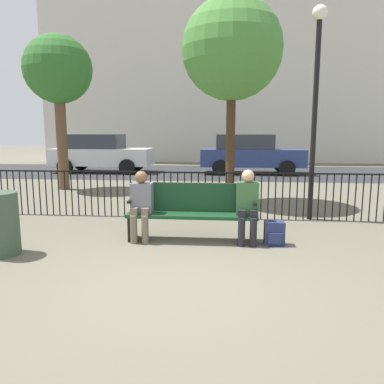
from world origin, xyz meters
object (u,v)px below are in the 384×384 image
object	(u,v)px
parked_car_0	(250,153)
parked_car_1	(100,153)
tree_1	(58,72)
backpack	(274,233)
seated_person_0	(141,202)
park_bench	(192,209)
seated_person_1	(247,203)
tree_0	(232,50)
lamp_post	(316,84)
trash_bin	(0,224)

from	to	relation	value
parked_car_0	parked_car_1	bearing A→B (deg)	-179.35
tree_1	parked_car_0	size ratio (longest dim) A/B	1.08
parked_car_0	parked_car_1	size ratio (longest dim) A/B	1.00
backpack	tree_1	bearing A→B (deg)	137.71
seated_person_0	parked_car_0	distance (m)	10.21
park_bench	seated_person_1	distance (m)	0.89
park_bench	seated_person_0	size ratio (longest dim) A/B	1.84
tree_0	parked_car_0	world-z (taller)	tree_0
seated_person_1	parked_car_0	size ratio (longest dim) A/B	0.28
lamp_post	trash_bin	distance (m)	5.98
seated_person_1	tree_0	size ratio (longest dim) A/B	0.24
backpack	lamp_post	bearing A→B (deg)	63.05
seated_person_0	backpack	xyz separation A→B (m)	(2.11, -0.05, -0.45)
tree_0	seated_person_0	bearing A→B (deg)	-113.13
seated_person_1	parked_car_1	distance (m)	11.41
tree_0	trash_bin	distance (m)	6.23
seated_person_0	trash_bin	world-z (taller)	seated_person_0
backpack	tree_1	size ratio (longest dim) A/B	0.08
seated_person_1	tree_1	size ratio (longest dim) A/B	0.26
tree_0	parked_car_1	xyz separation A→B (m)	(-5.48, 6.50, -2.77)
park_bench	parked_car_0	world-z (taller)	parked_car_0
lamp_post	tree_0	bearing A→B (deg)	135.05
tree_1	parked_car_1	distance (m)	5.45
seated_person_0	parked_car_0	world-z (taller)	parked_car_0
seated_person_0	parked_car_0	size ratio (longest dim) A/B	0.27
park_bench	parked_car_0	distance (m)	9.93
backpack	parked_car_1	size ratio (longest dim) A/B	0.09
tree_0	tree_1	distance (m)	5.31
seated_person_1	lamp_post	xyz separation A→B (m)	(1.35, 1.78, 2.00)
backpack	tree_0	xyz separation A→B (m)	(-0.67, 3.42, 3.43)
tree_0	trash_bin	world-z (taller)	tree_0
tree_1	trash_bin	xyz separation A→B (m)	(1.72, -5.99, -3.01)
seated_person_1	lamp_post	bearing A→B (deg)	52.75
seated_person_0	parked_car_0	xyz separation A→B (m)	(2.32, 9.95, 0.21)
seated_person_1	seated_person_0	bearing A→B (deg)	-179.92
park_bench	seated_person_0	xyz separation A→B (m)	(-0.81, -0.14, 0.13)
parked_car_0	backpack	bearing A→B (deg)	-91.22
seated_person_0	tree_0	xyz separation A→B (m)	(1.44, 3.37, 2.98)
backpack	parked_car_0	distance (m)	10.02
seated_person_1	backpack	bearing A→B (deg)	-6.44
park_bench	tree_0	world-z (taller)	tree_0
tree_0	parked_car_0	size ratio (longest dim) A/B	1.15
tree_1	trash_bin	distance (m)	6.92
park_bench	trash_bin	xyz separation A→B (m)	(-2.66, -1.00, -0.05)
park_bench	lamp_post	size ratio (longest dim) A/B	0.51
lamp_post	parked_car_0	size ratio (longest dim) A/B	0.97
parked_car_1	seated_person_0	bearing A→B (deg)	-67.72
tree_0	parked_car_1	bearing A→B (deg)	130.14
trash_bin	parked_car_0	bearing A→B (deg)	68.91
seated_person_1	trash_bin	distance (m)	3.65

